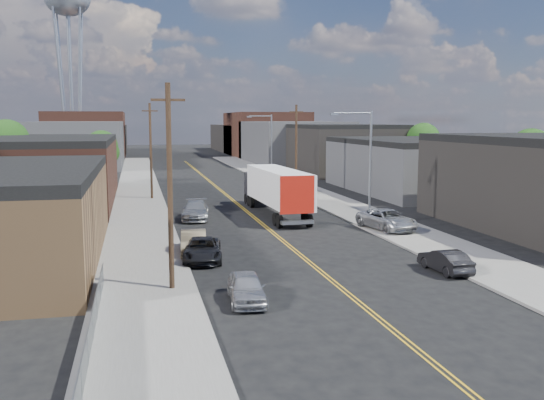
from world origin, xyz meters
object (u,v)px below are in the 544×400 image
car_right_lot_a (387,219)px  car_left_d (195,210)px  car_left_a (246,288)px  car_right_oncoming (445,261)px  semi_truck (274,188)px  car_left_b (193,242)px  car_right_lot_c (302,186)px  car_ahead_truck (277,193)px  car_left_c (202,250)px  water_tower (68,6)px

car_right_lot_a → car_left_d: bearing=135.1°
car_left_a → car_right_oncoming: size_ratio=1.04×
semi_truck → car_left_b: size_ratio=3.58×
car_right_lot_c → car_ahead_truck: bearing=-142.2°
car_left_d → car_right_oncoming: car_left_d is taller
car_left_a → car_right_lot_c: car_right_lot_c is taller
car_left_b → car_ahead_truck: size_ratio=0.80×
car_left_d → car_ahead_truck: (9.50, 10.80, -0.00)m
car_left_c → car_left_d: bearing=92.3°
car_left_a → car_right_lot_c: size_ratio=0.99×
semi_truck → car_right_oncoming: bearing=-80.7°
car_left_d → car_ahead_truck: car_left_d is taller
car_left_d → car_right_lot_a: size_ratio=0.98×
semi_truck → car_left_b: semi_truck is taller
car_right_oncoming → car_ahead_truck: bearing=-89.2°
water_tower → car_right_lot_c: size_ratio=9.09×
water_tower → car_ahead_truck: bearing=-68.7°
car_right_lot_c → car_ahead_truck: size_ratio=0.74×
water_tower → car_right_oncoming: size_ratio=9.59×
car_left_c → car_right_oncoming: car_left_c is taller
car_left_c → car_right_oncoming: 13.85m
water_tower → car_left_a: water_tower is taller
semi_truck → car_left_d: bearing=-172.3°
semi_truck → car_left_d: (-7.07, -1.25, -1.58)m
semi_truck → water_tower: bearing=104.9°
car_left_c → semi_truck: bearing=70.0°
semi_truck → car_left_c: semi_truck is taller
car_left_c → car_left_b: bearing=105.6°
car_left_b → car_right_lot_a: (14.83, 4.53, 0.18)m
water_tower → semi_truck: bearing=-72.8°
water_tower → car_left_d: water_tower is taller
car_left_d → car_left_a: bearing=-82.3°
semi_truck → car_left_a: semi_truck is taller
car_left_c → car_left_d: size_ratio=0.91×
car_left_b → car_left_d: size_ratio=0.83×
car_ahead_truck → car_right_lot_c: bearing=43.2°
car_left_d → semi_truck: bearing=17.8°
car_right_oncoming → car_right_lot_a: 12.26m
car_left_b → car_left_c: bearing=-75.8°
car_left_b → car_right_lot_a: bearing=22.0°
water_tower → car_left_d: (17.00, -78.80, -29.88)m
car_right_oncoming → car_left_a: bearing=11.9°
car_right_oncoming → car_right_lot_a: (1.83, 12.12, 0.27)m
car_left_a → car_ahead_truck: size_ratio=0.73×
semi_truck → car_left_d: semi_truck is taller
car_right_oncoming → car_right_lot_c: size_ratio=0.95×
car_left_d → car_right_oncoming: 23.81m
water_tower → car_right_oncoming: water_tower is taller
car_left_b → car_right_lot_c: bearing=67.5°
car_right_lot_a → car_ahead_truck: bearing=89.3°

